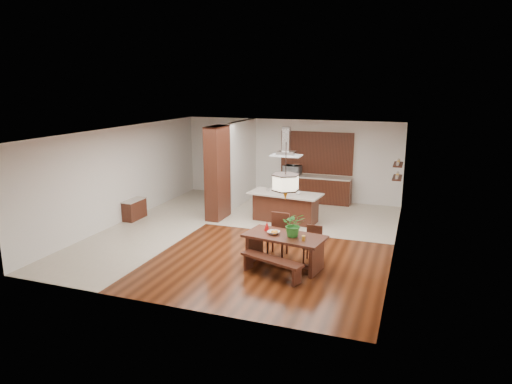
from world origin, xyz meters
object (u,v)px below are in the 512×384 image
at_px(dining_chair_left, 277,235).
at_px(range_hood, 286,142).
at_px(pendant_lantern, 286,172).
at_px(foliage_plant, 294,224).
at_px(fruit_bowl, 274,233).
at_px(dining_chair_right, 312,245).
at_px(hallway_console, 134,209).
at_px(island_cup, 298,193).
at_px(kitchen_island, 285,207).
at_px(microwave, 292,170).
at_px(dining_bench, 272,267).
at_px(dining_table, 285,244).

height_order(dining_chair_left, range_hood, range_hood).
bearing_deg(pendant_lantern, foliage_plant, -3.68).
xyz_separation_m(dining_chair_left, fruit_bowl, (0.10, -0.63, 0.27)).
height_order(dining_chair_right, fruit_bowl, dining_chair_right).
xyz_separation_m(dining_chair_right, fruit_bowl, (-0.81, -0.48, 0.36)).
bearing_deg(hallway_console, range_hood, 17.14).
bearing_deg(hallway_console, island_cup, 14.55).
relative_size(pendant_lantern, kitchen_island, 0.57).
height_order(island_cup, microwave, microwave).
relative_size(hallway_console, dining_bench, 0.58).
bearing_deg(dining_table, foliage_plant, -3.68).
relative_size(dining_chair_left, pendant_lantern, 0.80).
distance_m(hallway_console, dining_chair_right, 6.23).
bearing_deg(kitchen_island, dining_chair_left, -71.65).
height_order(pendant_lantern, foliage_plant, pendant_lantern).
height_order(hallway_console, range_hood, range_hood).
xyz_separation_m(hallway_console, dining_bench, (5.38, -2.73, -0.10)).
xyz_separation_m(dining_chair_right, pendant_lantern, (-0.54, -0.48, 1.81)).
bearing_deg(dining_table, dining_chair_left, 120.20).
bearing_deg(pendant_lantern, range_hood, 105.82).
bearing_deg(dining_chair_left, fruit_bowl, -79.67).
height_order(pendant_lantern, fruit_bowl, pendant_lantern).
xyz_separation_m(dining_chair_left, foliage_plant, (0.57, -0.64, 0.52)).
bearing_deg(dining_bench, foliage_plant, 63.73).
distance_m(fruit_bowl, kitchen_island, 3.55).
bearing_deg(dining_chair_right, foliage_plant, -120.27).
xyz_separation_m(foliage_plant, island_cup, (-0.76, 3.37, -0.09)).
relative_size(hallway_console, microwave, 1.46).
bearing_deg(pendant_lantern, dining_chair_left, 120.20).
height_order(kitchen_island, microwave, microwave).
bearing_deg(foliage_plant, kitchen_island, 108.94).
distance_m(dining_chair_right, microwave, 5.98).
distance_m(dining_chair_right, pendant_lantern, 1.95).
relative_size(dining_chair_right, range_hood, 0.96).
relative_size(foliage_plant, kitchen_island, 0.25).
relative_size(dining_bench, dining_chair_right, 1.76).
bearing_deg(microwave, dining_chair_left, -70.35).
height_order(dining_chair_left, island_cup, dining_chair_left).
distance_m(dining_table, range_hood, 4.07).
bearing_deg(dining_bench, dining_chair_right, 60.35).
height_order(dining_table, range_hood, range_hood).
height_order(kitchen_island, island_cup, island_cup).
bearing_deg(dining_bench, pendant_lantern, 80.91).
relative_size(dining_bench, foliage_plant, 2.68).
distance_m(dining_table, dining_chair_left, 0.72).
bearing_deg(fruit_bowl, island_cup, 94.87).
height_order(dining_table, dining_bench, dining_table).
height_order(hallway_console, microwave, microwave).
bearing_deg(hallway_console, foliage_plant, -20.14).
bearing_deg(dining_chair_right, dining_bench, -116.21).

